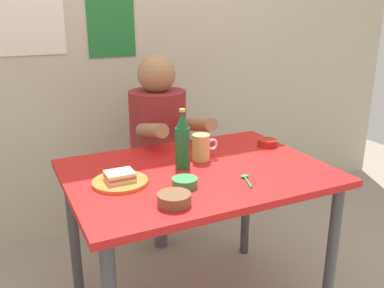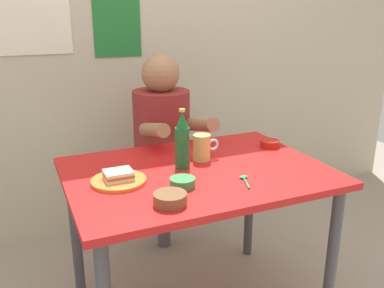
{
  "view_description": "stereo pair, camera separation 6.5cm",
  "coord_description": "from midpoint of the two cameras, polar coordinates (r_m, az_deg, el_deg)",
  "views": [
    {
      "loc": [
        -0.74,
        -1.49,
        1.39
      ],
      "look_at": [
        0.0,
        0.05,
        0.84
      ],
      "focal_mm": 38.69,
      "sensor_mm": 36.0,
      "label": 1
    },
    {
      "loc": [
        -0.69,
        -1.51,
        1.39
      ],
      "look_at": [
        0.0,
        0.05,
        0.84
      ],
      "focal_mm": 38.69,
      "sensor_mm": 36.0,
      "label": 2
    }
  ],
  "objects": [
    {
      "name": "wall_back",
      "position": [
        2.65,
        -8.33,
        15.74
      ],
      "size": [
        4.4,
        0.09,
        2.6
      ],
      "color": "#BCB299",
      "rests_on": "ground"
    },
    {
      "name": "dining_table",
      "position": [
        1.82,
        1.66,
        -6.26
      ],
      "size": [
        1.1,
        0.8,
        0.74
      ],
      "color": "red",
      "rests_on": "ground"
    },
    {
      "name": "stool",
      "position": [
        2.5,
        -3.24,
        -6.83
      ],
      "size": [
        0.34,
        0.34,
        0.45
      ],
      "color": "#4C4C51",
      "rests_on": "ground"
    },
    {
      "name": "person_seated",
      "position": [
        2.34,
        -3.32,
        2.37
      ],
      "size": [
        0.33,
        0.56,
        0.72
      ],
      "color": "maroon",
      "rests_on": "stool"
    },
    {
      "name": "plate_orange",
      "position": [
        1.67,
        -8.97,
        -5.03
      ],
      "size": [
        0.22,
        0.22,
        0.01
      ],
      "primitive_type": "cylinder",
      "color": "orange",
      "rests_on": "dining_table"
    },
    {
      "name": "sandwich",
      "position": [
        1.66,
        -9.01,
        -4.24
      ],
      "size": [
        0.11,
        0.09,
        0.04
      ],
      "color": "beige",
      "rests_on": "plate_orange"
    },
    {
      "name": "beer_mug",
      "position": [
        1.88,
        2.41,
        -0.47
      ],
      "size": [
        0.13,
        0.08,
        0.12
      ],
      "color": "#D1BC66",
      "rests_on": "dining_table"
    },
    {
      "name": "beer_bottle",
      "position": [
        1.77,
        -0.29,
        0.34
      ],
      "size": [
        0.06,
        0.06,
        0.26
      ],
      "color": "#19602D",
      "rests_on": "dining_table"
    },
    {
      "name": "dip_bowl_green",
      "position": [
        1.61,
        -0.16,
        -5.25
      ],
      "size": [
        0.1,
        0.1,
        0.03
      ],
      "color": "#388C4C",
      "rests_on": "dining_table"
    },
    {
      "name": "sambal_bowl_red",
      "position": [
        2.11,
        11.56,
        0.11
      ],
      "size": [
        0.1,
        0.1,
        0.03
      ],
      "color": "#B21E14",
      "rests_on": "dining_table"
    },
    {
      "name": "condiment_bowl_brown",
      "position": [
        1.46,
        -1.75,
        -7.51
      ],
      "size": [
        0.12,
        0.12,
        0.04
      ],
      "color": "brown",
      "rests_on": "dining_table"
    },
    {
      "name": "spoon",
      "position": [
        1.68,
        8.37,
        -4.84
      ],
      "size": [
        0.06,
        0.12,
        0.01
      ],
      "color": "#26A559",
      "rests_on": "dining_table"
    }
  ]
}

